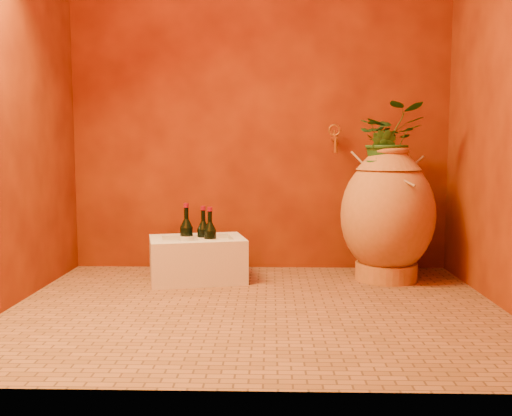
{
  "coord_description": "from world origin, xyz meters",
  "views": [
    {
      "loc": [
        0.08,
        -2.83,
        0.81
      ],
      "look_at": [
        -0.01,
        0.35,
        0.48
      ],
      "focal_mm": 40.0,
      "sensor_mm": 36.0,
      "label": 1
    }
  ],
  "objects_px": {
    "wall_tap": "(335,137)",
    "wine_bottle_a": "(210,241)",
    "wine_bottle_b": "(187,238)",
    "wine_bottle_c": "(203,239)",
    "stone_basin": "(197,260)",
    "amphora": "(387,214)"
  },
  "relations": [
    {
      "from": "wine_bottle_b",
      "to": "wall_tap",
      "type": "height_order",
      "value": "wall_tap"
    },
    {
      "from": "stone_basin",
      "to": "amphora",
      "type": "bearing_deg",
      "value": 2.62
    },
    {
      "from": "wine_bottle_c",
      "to": "wine_bottle_a",
      "type": "bearing_deg",
      "value": -53.58
    },
    {
      "from": "wine_bottle_b",
      "to": "wall_tap",
      "type": "relative_size",
      "value": 1.8
    },
    {
      "from": "wine_bottle_c",
      "to": "wall_tap",
      "type": "distance_m",
      "value": 1.08
    },
    {
      "from": "wine_bottle_a",
      "to": "stone_basin",
      "type": "bearing_deg",
      "value": 139.41
    },
    {
      "from": "wine_bottle_a",
      "to": "wine_bottle_b",
      "type": "bearing_deg",
      "value": 158.52
    },
    {
      "from": "wine_bottle_a",
      "to": "wine_bottle_b",
      "type": "relative_size",
      "value": 0.95
    },
    {
      "from": "wine_bottle_b",
      "to": "wine_bottle_c",
      "type": "xyz_separation_m",
      "value": [
        0.1,
        0.01,
        -0.01
      ]
    },
    {
      "from": "wall_tap",
      "to": "wine_bottle_a",
      "type": "bearing_deg",
      "value": -153.64
    },
    {
      "from": "wine_bottle_b",
      "to": "wine_bottle_c",
      "type": "distance_m",
      "value": 0.1
    },
    {
      "from": "amphora",
      "to": "wine_bottle_c",
      "type": "xyz_separation_m",
      "value": [
        -1.12,
        -0.06,
        -0.15
      ]
    },
    {
      "from": "wine_bottle_a",
      "to": "wall_tap",
      "type": "distance_m",
      "value": 1.07
    },
    {
      "from": "wine_bottle_a",
      "to": "wine_bottle_c",
      "type": "height_order",
      "value": "same"
    },
    {
      "from": "wine_bottle_b",
      "to": "wall_tap",
      "type": "bearing_deg",
      "value": 19.38
    },
    {
      "from": "wine_bottle_a",
      "to": "wine_bottle_c",
      "type": "bearing_deg",
      "value": 126.42
    },
    {
      "from": "amphora",
      "to": "wine_bottle_a",
      "type": "xyz_separation_m",
      "value": [
        -1.08,
        -0.13,
        -0.15
      ]
    },
    {
      "from": "stone_basin",
      "to": "wall_tap",
      "type": "relative_size",
      "value": 3.44
    },
    {
      "from": "stone_basin",
      "to": "wine_bottle_a",
      "type": "bearing_deg",
      "value": -40.59
    },
    {
      "from": "wine_bottle_b",
      "to": "wall_tap",
      "type": "distance_m",
      "value": 1.16
    },
    {
      "from": "amphora",
      "to": "wine_bottle_b",
      "type": "distance_m",
      "value": 1.24
    },
    {
      "from": "wine_bottle_c",
      "to": "wall_tap",
      "type": "height_order",
      "value": "wall_tap"
    }
  ]
}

